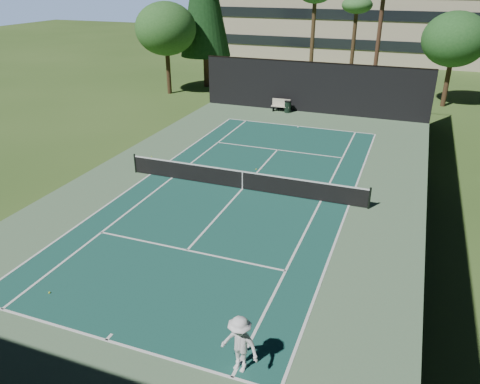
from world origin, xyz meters
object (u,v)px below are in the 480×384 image
object	(u,v)px
tennis_ball_c	(256,169)
tennis_ball_d	(152,157)
tennis_ball_a	(49,293)
park_bench	(281,105)
trash_bin	(288,107)
tennis_ball_b	(236,172)
player	(240,345)
tennis_net	(242,179)

from	to	relation	value
tennis_ball_c	tennis_ball_d	world-z (taller)	tennis_ball_c
tennis_ball_a	park_bench	world-z (taller)	park_bench
tennis_ball_d	trash_bin	bearing A→B (deg)	68.50
tennis_ball_d	park_bench	distance (m)	13.70
tennis_ball_a	park_bench	size ratio (longest dim) A/B	0.05
tennis_ball_a	tennis_ball_b	size ratio (longest dim) A/B	1.02
park_bench	tennis_ball_b	bearing A→B (deg)	-84.67
tennis_ball_a	player	bearing A→B (deg)	-6.76
tennis_ball_c	tennis_ball_d	xyz separation A→B (m)	(-6.67, -0.29, -0.01)
tennis_net	player	world-z (taller)	player
tennis_ball_a	trash_bin	distance (m)	25.99
player	tennis_ball_b	distance (m)	14.57
player	trash_bin	size ratio (longest dim) A/B	1.90
tennis_net	park_bench	world-z (taller)	tennis_net
tennis_ball_c	tennis_ball_d	size ratio (longest dim) A/B	1.33
tennis_ball_a	tennis_ball_b	bearing A→B (deg)	80.59
tennis_ball_b	park_bench	bearing A→B (deg)	95.33
park_bench	tennis_net	bearing A→B (deg)	-81.17
player	tennis_ball_c	distance (m)	14.96
player	tennis_ball_d	distance (m)	17.85
player	tennis_ball_b	size ratio (longest dim) A/B	23.77
player	park_bench	bearing A→B (deg)	113.55
park_bench	trash_bin	bearing A→B (deg)	-8.64
park_bench	trash_bin	distance (m)	0.61
tennis_net	trash_bin	bearing A→B (deg)	96.69
tennis_ball_a	trash_bin	bearing A→B (deg)	86.82
tennis_ball_c	park_bench	bearing A→B (deg)	99.90
trash_bin	tennis_ball_d	bearing A→B (deg)	-111.50
player	park_bench	xyz separation A→B (m)	(-6.59, 26.92, -0.35)
tennis_ball_c	tennis_ball_d	distance (m)	6.68
player	tennis_ball_b	xyz separation A→B (m)	(-5.34, 13.53, -0.86)
tennis_ball_a	park_bench	xyz separation A→B (m)	(0.85, 26.04, 0.51)
player	tennis_ball_c	size ratio (longest dim) A/B	23.48
tennis_ball_a	tennis_ball_c	size ratio (longest dim) A/B	1.01
player	tennis_ball_b	bearing A→B (deg)	121.34
tennis_ball_b	tennis_ball_d	bearing A→B (deg)	175.46
tennis_net	tennis_ball_d	xyz separation A→B (m)	(-6.86, 2.48, -0.53)
tennis_ball_a	tennis_ball_c	distance (m)	13.73
park_bench	trash_bin	world-z (taller)	park_bench
tennis_ball_d	player	bearing A→B (deg)	-51.66
tennis_net	tennis_ball_c	world-z (taller)	tennis_net
tennis_ball_b	tennis_net	bearing A→B (deg)	-60.51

